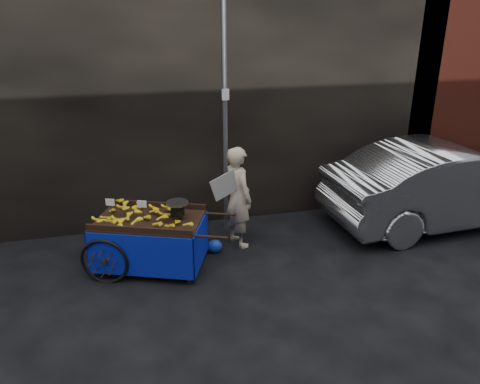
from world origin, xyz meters
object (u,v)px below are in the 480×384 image
object	(u,v)px
banana_cart	(146,224)
plastic_bag	(215,246)
vendor	(238,197)
parked_car	(448,184)

from	to	relation	value
banana_cart	plastic_bag	world-z (taller)	banana_cart
vendor	parked_car	bearing A→B (deg)	-110.95
parked_car	vendor	bearing A→B (deg)	86.28
vendor	parked_car	xyz separation A→B (m)	(3.91, -0.06, -0.11)
banana_cart	plastic_bag	distance (m)	1.24
vendor	plastic_bag	world-z (taller)	vendor
banana_cart	vendor	world-z (taller)	vendor
banana_cart	parked_car	xyz separation A→B (m)	(5.41, 0.32, 0.03)
vendor	parked_car	size ratio (longest dim) A/B	0.38
vendor	plastic_bag	xyz separation A→B (m)	(-0.44, -0.21, -0.74)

